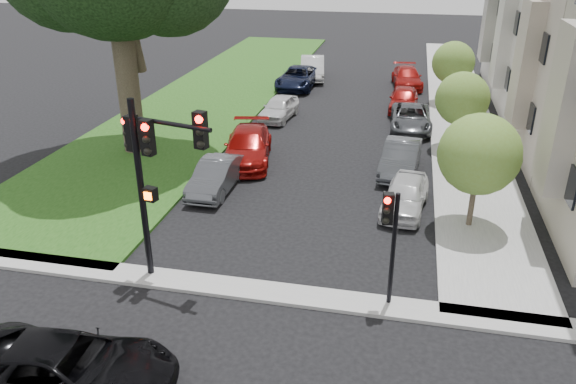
% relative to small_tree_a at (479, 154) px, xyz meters
% --- Properties ---
extents(ground, '(140.00, 140.00, 0.00)m').
position_rel_small_tree_a_xyz_m(ground, '(-6.20, -7.64, -2.85)').
color(ground, black).
rests_on(ground, ground).
extents(grass_strip, '(8.00, 44.00, 0.12)m').
position_rel_small_tree_a_xyz_m(grass_strip, '(-15.20, 16.36, -2.79)').
color(grass_strip, '#194410').
rests_on(grass_strip, ground).
extents(sidewalk_right, '(3.50, 44.00, 0.12)m').
position_rel_small_tree_a_xyz_m(sidewalk_right, '(0.55, 16.36, -2.79)').
color(sidewalk_right, '#969696').
rests_on(sidewalk_right, ground).
extents(sidewalk_cross, '(60.00, 1.00, 0.12)m').
position_rel_small_tree_a_xyz_m(sidewalk_cross, '(-6.20, -5.64, -2.79)').
color(sidewalk_cross, '#969696').
rests_on(sidewalk_cross, ground).
extents(small_tree_a, '(2.86, 2.86, 4.28)m').
position_rel_small_tree_a_xyz_m(small_tree_a, '(0.00, 0.00, 0.00)').
color(small_tree_a, '#332A1E').
rests_on(small_tree_a, ground).
extents(small_tree_b, '(2.58, 2.58, 3.88)m').
position_rel_small_tree_a_xyz_m(small_tree_b, '(0.00, 8.41, -0.27)').
color(small_tree_b, '#332A1E').
rests_on(small_tree_b, ground).
extents(small_tree_c, '(2.60, 2.60, 3.89)m').
position_rel_small_tree_a_xyz_m(small_tree_c, '(0.00, 16.95, -0.26)').
color(small_tree_c, '#332A1E').
rests_on(small_tree_c, ground).
extents(traffic_signal_main, '(2.79, 0.81, 5.70)m').
position_rel_small_tree_a_xyz_m(traffic_signal_main, '(-9.55, -5.40, 1.08)').
color(traffic_signal_main, black).
rests_on(traffic_signal_main, ground).
extents(traffic_signal_secondary, '(0.47, 0.38, 3.56)m').
position_rel_small_tree_a_xyz_m(traffic_signal_secondary, '(-2.74, -5.45, -0.37)').
color(traffic_signal_secondary, black).
rests_on(traffic_signal_secondary, ground).
extents(car_cross_near, '(5.26, 2.69, 1.42)m').
position_rel_small_tree_a_xyz_m(car_cross_near, '(-9.70, -10.49, -2.14)').
color(car_cross_near, black).
rests_on(car_cross_near, ground).
extents(car_parked_0, '(2.00, 4.02, 1.32)m').
position_rel_small_tree_a_xyz_m(car_parked_0, '(-2.35, 0.92, -2.19)').
color(car_parked_0, silver).
rests_on(car_parked_0, ground).
extents(car_parked_1, '(1.88, 4.43, 1.42)m').
position_rel_small_tree_a_xyz_m(car_parked_1, '(-2.65, 4.73, -2.14)').
color(car_parked_1, '#3F4247').
rests_on(car_parked_1, ground).
extents(car_parked_2, '(2.31, 4.72, 1.29)m').
position_rel_small_tree_a_xyz_m(car_parked_2, '(-2.30, 11.22, -2.20)').
color(car_parked_2, '#3F4247').
rests_on(car_parked_2, ground).
extents(car_parked_3, '(1.75, 4.18, 1.42)m').
position_rel_small_tree_a_xyz_m(car_parked_3, '(-2.79, 14.81, -2.14)').
color(car_parked_3, maroon).
rests_on(car_parked_3, ground).
extents(car_parked_4, '(2.44, 4.84, 1.35)m').
position_rel_small_tree_a_xyz_m(car_parked_4, '(-2.73, 20.77, -2.18)').
color(car_parked_4, maroon).
rests_on(car_parked_4, ground).
extents(car_parked_5, '(1.41, 3.99, 1.31)m').
position_rel_small_tree_a_xyz_m(car_parked_5, '(-10.09, 1.13, -2.19)').
color(car_parked_5, '#3F4247').
rests_on(car_parked_5, ground).
extents(car_parked_6, '(3.01, 5.43, 1.49)m').
position_rel_small_tree_a_xyz_m(car_parked_6, '(-9.71, 4.66, -2.11)').
color(car_parked_6, maroon).
rests_on(car_parked_6, ground).
extents(car_parked_7, '(1.95, 4.01, 1.32)m').
position_rel_small_tree_a_xyz_m(car_parked_7, '(-9.80, 11.53, -2.19)').
color(car_parked_7, silver).
rests_on(car_parked_7, ground).
extents(car_parked_8, '(2.61, 5.29, 1.44)m').
position_rel_small_tree_a_xyz_m(car_parked_8, '(-10.15, 18.92, -2.13)').
color(car_parked_8, black).
rests_on(car_parked_8, ground).
extents(car_parked_9, '(2.48, 5.07, 1.60)m').
position_rel_small_tree_a_xyz_m(car_parked_9, '(-9.64, 21.84, -2.05)').
color(car_parked_9, silver).
rests_on(car_parked_9, ground).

